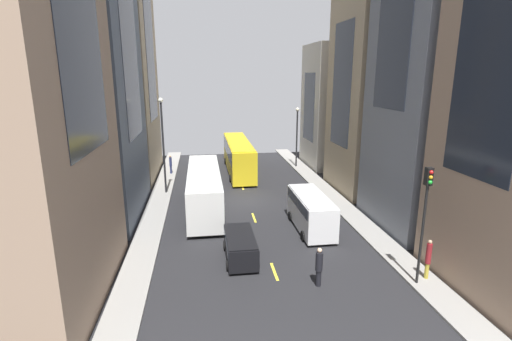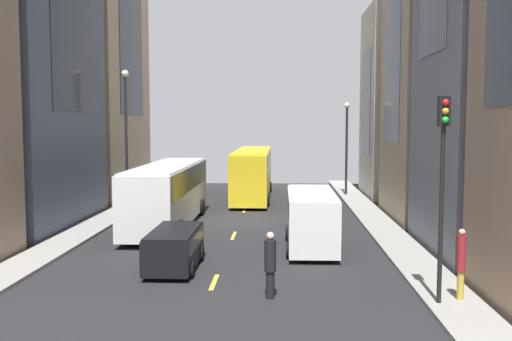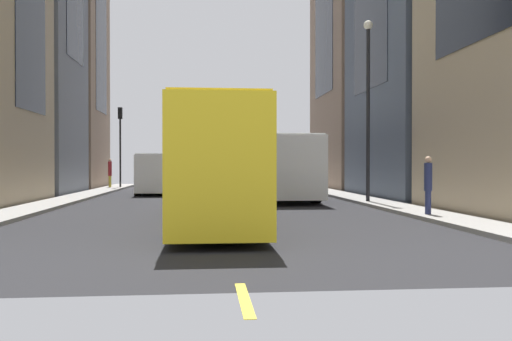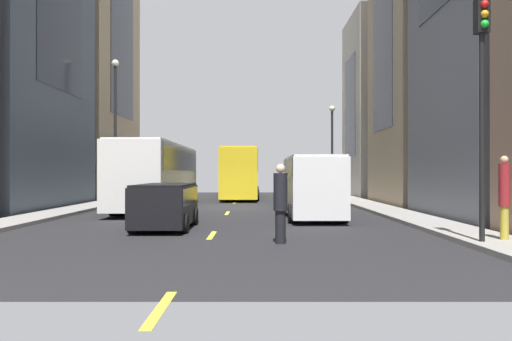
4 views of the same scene
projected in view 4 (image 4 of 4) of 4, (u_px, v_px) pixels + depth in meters
ground_plane at (230, 207)px, 28.19m from camera, size 41.19×41.19×0.00m
sidewalk_west at (91, 206)px, 28.17m from camera, size 1.82×44.00×0.15m
sidewalk_east at (369, 206)px, 28.22m from camera, size 1.82×44.00×0.15m
lane_stripe_0 at (158, 309)px, 7.19m from camera, size 0.16×2.00×0.01m
lane_stripe_1 at (210, 235)px, 15.59m from camera, size 0.16×2.00×0.01m
lane_stripe_2 at (225, 213)px, 23.99m from camera, size 0.16×2.00×0.01m
lane_stripe_3 at (233, 203)px, 32.39m from camera, size 0.16×2.00×0.01m
lane_stripe_4 at (237, 196)px, 40.79m from camera, size 0.16×2.00×0.01m
lane_stripe_5 at (240, 192)px, 49.19m from camera, size 0.16×2.00×0.01m
building_west_2 at (66, 18)px, 38.72m from camera, size 8.44×11.57×27.26m
building_east_2 at (454, 37)px, 30.03m from camera, size 8.71×8.06×19.74m
building_east_3 at (405, 107)px, 40.32m from camera, size 9.06×7.56×14.22m
city_bus_white at (156, 171)px, 26.49m from camera, size 2.81×12.11×3.35m
streetcar_yellow at (239, 170)px, 38.49m from camera, size 2.70×13.28×3.59m
delivery_van_white at (311, 182)px, 21.19m from camera, size 2.25×6.02×2.58m
car_black_0 at (164, 202)px, 17.39m from camera, size 1.88×4.12×1.53m
pedestrian_crossing_near at (279, 201)px, 13.83m from camera, size 0.38×0.38×2.16m
pedestrian_crossing_mid at (139, 181)px, 38.23m from camera, size 0.28×0.28×2.05m
pedestrian_walking_far at (502, 194)px, 13.52m from camera, size 0.29×0.29×2.22m
traffic_light_near_corner at (480, 74)px, 13.16m from camera, size 0.32×0.44×6.26m
streetlamp_near at (330, 140)px, 39.73m from camera, size 0.44×0.44×6.95m
streetlamp_far at (113, 117)px, 31.23m from camera, size 0.44×0.44×8.69m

